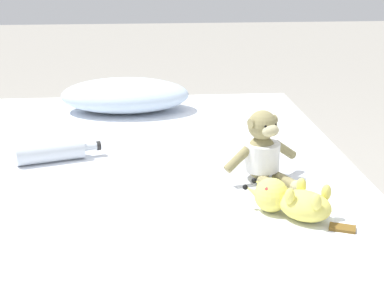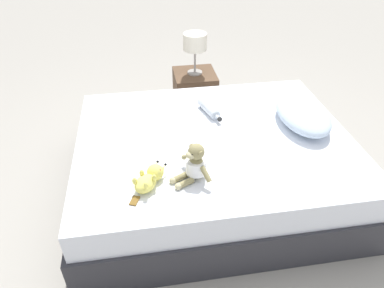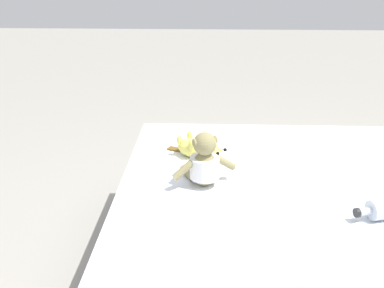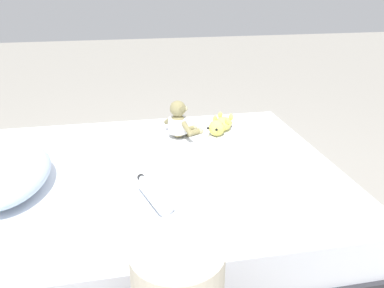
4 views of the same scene
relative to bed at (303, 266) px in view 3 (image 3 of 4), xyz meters
name	(u,v)px [view 3 (image 3 of 4)]	position (x,y,z in m)	size (l,w,h in m)	color
bed	(303,266)	(0.00, 0.00, 0.00)	(1.55, 1.95, 0.50)	#2D2D33
plush_monkey	(203,163)	(0.40, -0.21, 0.35)	(0.27, 0.25, 0.24)	#8E8456
plush_yellow_creature	(199,149)	(0.43, -0.47, 0.30)	(0.29, 0.24, 0.10)	#EAE066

